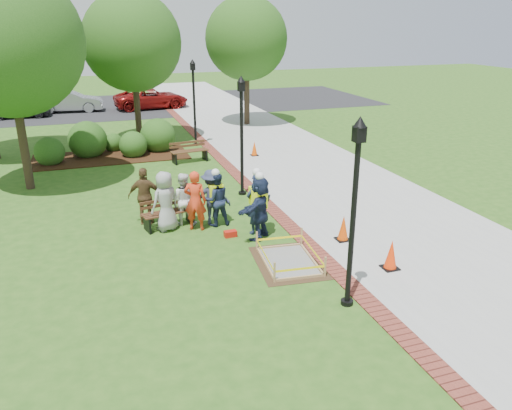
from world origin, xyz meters
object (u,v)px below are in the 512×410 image
object	(u,v)px
bench_near	(169,219)
hivis_worker_a	(260,206)
hivis_worker_c	(216,198)
cone_front	(391,255)
wet_concrete_pad	(289,255)
hivis_worker_b	(257,202)
lamp_near	(354,201)

from	to	relation	value
bench_near	hivis_worker_a	bearing A→B (deg)	-34.89
hivis_worker_c	hivis_worker_a	bearing A→B (deg)	-54.83
cone_front	hivis_worker_c	size ratio (longest dim) A/B	0.44
hivis_worker_a	cone_front	bearing A→B (deg)	-49.22
wet_concrete_pad	hivis_worker_b	bearing A→B (deg)	94.77
bench_near	lamp_near	distance (m)	6.89
bench_near	lamp_near	world-z (taller)	lamp_near
hivis_worker_a	bench_near	bearing A→B (deg)	145.11
bench_near	hivis_worker_b	xyz separation A→B (m)	(2.42, -1.31, 0.72)
cone_front	lamp_near	bearing A→B (deg)	-148.25
hivis_worker_b	bench_near	bearing A→B (deg)	151.54
wet_concrete_pad	hivis_worker_c	size ratio (longest dim) A/B	1.34
cone_front	hivis_worker_c	distance (m)	5.55
wet_concrete_pad	lamp_near	distance (m)	3.26
lamp_near	hivis_worker_b	distance (m)	4.73
cone_front	hivis_worker_b	size ratio (longest dim) A/B	0.40
wet_concrete_pad	cone_front	world-z (taller)	cone_front
wet_concrete_pad	hivis_worker_b	world-z (taller)	hivis_worker_b
cone_front	hivis_worker_c	xyz separation A→B (m)	(-3.49, 4.29, 0.52)
hivis_worker_b	hivis_worker_c	xyz separation A→B (m)	(-0.98, 0.99, -0.09)
hivis_worker_a	hivis_worker_c	bearing A→B (deg)	125.17
hivis_worker_c	wet_concrete_pad	bearing A→B (deg)	-69.68
bench_near	cone_front	distance (m)	6.75
lamp_near	hivis_worker_b	size ratio (longest dim) A/B	2.09
bench_near	hivis_worker_b	bearing A→B (deg)	-28.46
bench_near	wet_concrete_pad	bearing A→B (deg)	-52.96
bench_near	hivis_worker_c	world-z (taller)	hivis_worker_c
hivis_worker_a	hivis_worker_b	world-z (taller)	hivis_worker_b
bench_near	hivis_worker_a	size ratio (longest dim) A/B	0.83
lamp_near	hivis_worker_c	xyz separation A→B (m)	(-1.62, 5.44, -1.57)
wet_concrete_pad	hivis_worker_b	size ratio (longest dim) A/B	1.21
bench_near	hivis_worker_c	bearing A→B (deg)	-12.60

